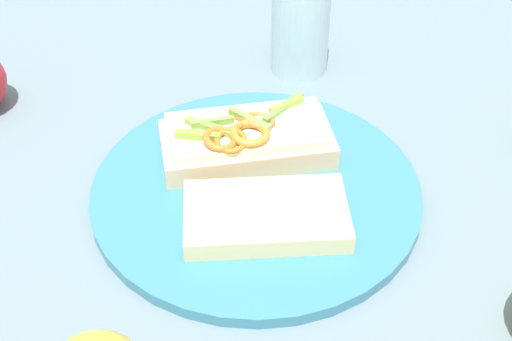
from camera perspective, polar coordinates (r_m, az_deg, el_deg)
The scene contains 5 objects.
ground_plane at distance 0.70m, azimuth 0.00°, elevation -2.01°, with size 2.00×2.00×0.00m, color slate.
plate at distance 0.69m, azimuth 0.00°, elevation -1.64°, with size 0.31×0.31×0.01m, color teal.
sandwich at distance 0.71m, azimuth -0.78°, elevation 2.47°, with size 0.18×0.16×0.05m.
bread_slice_side at distance 0.64m, azimuth 0.80°, elevation -3.58°, with size 0.15×0.08×0.02m, color beige.
drinking_glass at distance 0.85m, azimuth 3.50°, elevation 11.21°, with size 0.07×0.07×0.11m, color silver.
Camera 1 is at (0.37, 0.36, 0.47)m, focal length 50.87 mm.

